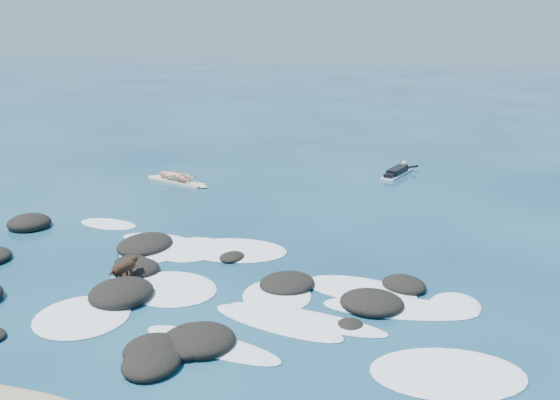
% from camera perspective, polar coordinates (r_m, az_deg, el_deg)
% --- Properties ---
extents(ground, '(160.00, 160.00, 0.00)m').
position_cam_1_polar(ground, '(16.44, -6.77, -6.43)').
color(ground, '#0A2642').
rests_on(ground, ground).
extents(reef_rocks, '(13.42, 7.42, 0.55)m').
position_cam_1_polar(reef_rocks, '(15.52, -13.41, -7.71)').
color(reef_rocks, black).
rests_on(reef_rocks, ground).
extents(breaking_foam, '(13.81, 7.64, 0.12)m').
position_cam_1_polar(breaking_foam, '(15.32, -3.21, -8.02)').
color(breaking_foam, white).
rests_on(breaking_foam, ground).
extents(standing_surfer_rig, '(3.21, 1.24, 1.85)m').
position_cam_1_polar(standing_surfer_rig, '(25.32, -9.48, 3.17)').
color(standing_surfer_rig, beige).
rests_on(standing_surfer_rig, ground).
extents(paddling_surfer_rig, '(1.26, 2.67, 0.46)m').
position_cam_1_polar(paddling_surfer_rig, '(26.83, 10.70, 2.58)').
color(paddling_surfer_rig, white).
rests_on(paddling_surfer_rig, ground).
extents(dog, '(0.36, 1.05, 0.66)m').
position_cam_1_polar(dog, '(15.83, -13.99, -5.99)').
color(dog, black).
rests_on(dog, ground).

